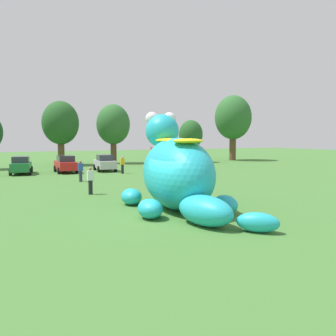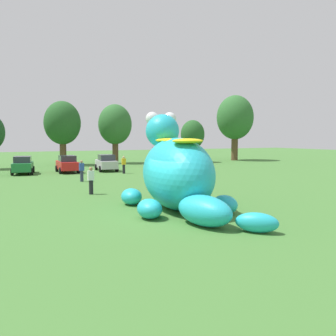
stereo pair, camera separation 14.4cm
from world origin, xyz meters
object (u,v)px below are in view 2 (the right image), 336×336
car_green (23,165)px  spectator_far_side (82,171)px  spectator_wandering (124,165)px  car_red (67,164)px  giant_inflatable_creature (177,172)px  box_truck (168,154)px  car_silver (106,163)px  spectator_by_cars (91,181)px

car_green → spectator_far_side: size_ratio=2.52×
car_green → spectator_wandering: size_ratio=2.52×
car_red → spectator_wandering: car_red is taller
giant_inflatable_creature → spectator_far_side: size_ratio=5.81×
spectator_far_side → box_truck: bearing=35.0°
giant_inflatable_creature → car_silver: size_ratio=2.34×
car_silver → car_red: bearing=179.0°
giant_inflatable_creature → car_red: bearing=94.0°
car_green → box_truck: size_ratio=0.65×
car_red → car_silver: 4.03m
spectator_by_cars → spectator_far_side: (0.90, 6.72, 0.00)m
spectator_far_side → spectator_wandering: bearing=42.3°
box_truck → spectator_far_side: (-11.52, -8.05, -0.75)m
giant_inflatable_creature → car_red: (-1.50, 21.27, -0.96)m
spectator_by_cars → spectator_far_side: size_ratio=1.00×
spectator_far_side → spectator_by_cars: bearing=-97.6°
car_silver → car_green: bearing=177.0°
car_red → spectator_wandering: (4.79, -3.52, -0.01)m
giant_inflatable_creature → spectator_by_cars: giant_inflatable_creature is taller
car_red → box_truck: bearing=-0.6°
box_truck → car_silver: bearing=179.6°
car_green → car_red: 4.14m
car_red → spectator_far_side: bearing=-92.4°
box_truck → spectator_wandering: bearing=-152.0°
car_green → spectator_far_side: bearing=-66.0°
spectator_by_cars → car_silver: bearing=70.4°
giant_inflatable_creature → spectator_wandering: 18.08m
giant_inflatable_creature → spectator_by_cars: size_ratio=5.81×
car_red → spectator_by_cars: size_ratio=2.41×
car_red → spectator_by_cars: car_red is taller
car_red → giant_inflatable_creature: bearing=-86.0°
car_silver → spectator_far_side: car_silver is taller
car_green → car_silver: (8.16, -0.42, 0.00)m
spectator_wandering → spectator_far_side: bearing=-137.7°
car_green → car_red: bearing=-4.9°
giant_inflatable_creature → car_red: 21.35m
giant_inflatable_creature → spectator_far_side: (-1.84, 13.10, -0.96)m
car_green → car_silver: same height
car_green → spectator_far_side: (3.79, -8.53, -0.01)m
box_truck → car_red: bearing=179.4°
car_red → box_truck: 11.20m
car_silver → box_truck: 7.19m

